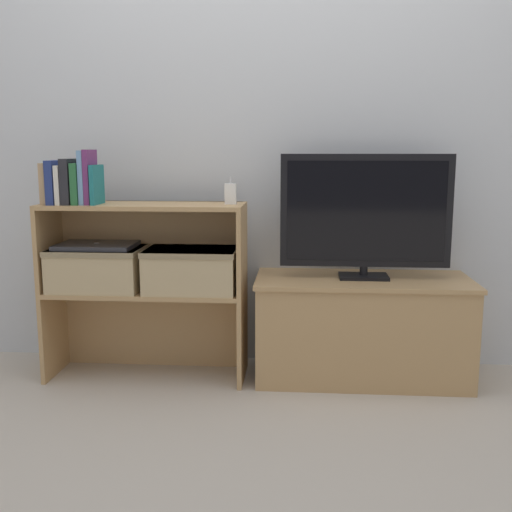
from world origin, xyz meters
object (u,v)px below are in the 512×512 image
object	(u,v)px
tv_stand	(362,328)
storage_basket_right	(192,268)
book_ivory	(63,185)
tv	(365,213)
book_teal	(97,185)
storage_basket_left	(98,266)
book_skyblue	(85,178)
baby_monitor	(231,194)
laptop	(97,245)
book_charcoal	(70,182)
book_plum	(90,177)
book_tan	(48,184)
book_navy	(55,182)
book_forest	(79,184)

from	to	relation	value
tv_stand	storage_basket_right	bearing A→B (deg)	-175.18
book_ivory	tv	bearing A→B (deg)	4.31
book_teal	storage_basket_left	size ratio (longest dim) A/B	0.42
book_skyblue	baby_monitor	xyz separation A→B (m)	(0.64, 0.05, -0.07)
book_ivory	book_teal	xyz separation A→B (m)	(0.15, 0.00, 0.00)
storage_basket_right	laptop	size ratio (longest dim) A/B	1.20
book_charcoal	book_plum	size ratio (longest dim) A/B	0.83
book_tan	book_navy	world-z (taller)	book_navy
storage_basket_left	book_navy	bearing A→B (deg)	-167.04
laptop	tv_stand	bearing A→B (deg)	3.09
book_tan	book_ivory	world-z (taller)	book_tan
book_tan	book_plum	xyz separation A→B (m)	(0.19, -0.00, 0.03)
baby_monitor	laptop	distance (m)	0.66
book_navy	book_charcoal	world-z (taller)	book_charcoal
book_skyblue	book_ivory	bearing A→B (deg)	180.00
book_navy	book_forest	distance (m)	0.11
book_navy	storage_basket_left	xyz separation A→B (m)	(0.16, 0.04, -0.38)
book_forest	storage_basket_left	world-z (taller)	book_forest
tv_stand	book_tan	bearing A→B (deg)	-175.84
book_plum	book_teal	world-z (taller)	book_plum
book_teal	laptop	xyz separation A→B (m)	(-0.03, 0.04, -0.28)
book_forest	book_plum	size ratio (longest dim) A/B	0.75
book_tan	book_forest	size ratio (longest dim) A/B	1.00
laptop	book_forest	bearing A→B (deg)	-146.03
book_teal	storage_basket_left	world-z (taller)	book_teal
book_ivory	book_charcoal	world-z (taller)	book_charcoal
book_navy	book_forest	xyz separation A→B (m)	(0.11, 0.00, -0.01)
book_navy	tv	bearing A→B (deg)	4.20
tv_stand	book_forest	world-z (taller)	book_forest
tv_stand	laptop	xyz separation A→B (m)	(-1.21, -0.07, 0.38)
storage_basket_left	storage_basket_right	xyz separation A→B (m)	(0.44, 0.00, 0.00)
book_navy	book_tan	bearing A→B (deg)	180.00
tv_stand	laptop	bearing A→B (deg)	-176.91
book_charcoal	book_teal	xyz separation A→B (m)	(0.12, 0.00, -0.01)
book_charcoal	baby_monitor	size ratio (longest dim) A/B	1.65
tv_stand	book_ivory	bearing A→B (deg)	-175.63
book_navy	laptop	bearing A→B (deg)	12.96
tv	storage_basket_left	distance (m)	1.24
baby_monitor	storage_basket_left	world-z (taller)	baby_monitor
book_tan	book_navy	xyz separation A→B (m)	(0.03, -0.00, 0.01)
book_skyblue	storage_basket_left	xyz separation A→B (m)	(0.03, 0.04, -0.40)
book_charcoal	book_forest	distance (m)	0.04
book_plum	book_teal	distance (m)	0.04
tv_stand	storage_basket_right	size ratio (longest dim) A/B	2.36
book_tan	laptop	xyz separation A→B (m)	(0.20, 0.04, -0.28)
book_teal	baby_monitor	size ratio (longest dim) A/B	1.43
book_navy	book_teal	distance (m)	0.19
tv_stand	book_ivory	size ratio (longest dim) A/B	5.70
tv_stand	book_tan	distance (m)	1.56
book_charcoal	book_teal	bearing A→B (deg)	0.00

